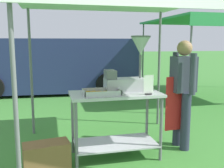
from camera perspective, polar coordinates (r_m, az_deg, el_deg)
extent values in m
plane|color=#3D7F33|center=(8.43, -8.15, -1.84)|extent=(70.00, 70.00, 0.00)
cylinder|color=slate|center=(2.50, -20.35, -3.39)|extent=(0.04, 0.04, 2.13)
cylinder|color=slate|center=(4.64, -17.21, 2.29)|extent=(0.04, 0.04, 2.13)
cylinder|color=slate|center=(5.05, 10.19, 3.07)|extent=(0.04, 0.04, 2.13)
cube|color=#B7B7BC|center=(3.54, 0.75, -2.21)|extent=(1.23, 0.62, 0.04)
cube|color=#B7B7BC|center=(3.74, 0.73, -12.74)|extent=(1.13, 0.57, 0.02)
cylinder|color=slate|center=(3.32, -7.77, -11.20)|extent=(0.04, 0.04, 0.87)
cylinder|color=slate|center=(3.60, 10.63, -9.66)|extent=(0.04, 0.04, 0.87)
cylinder|color=slate|center=(3.81, -8.56, -8.52)|extent=(0.04, 0.04, 0.87)
cylinder|color=slate|center=(4.06, 7.62, -7.42)|extent=(0.04, 0.04, 0.87)
cube|color=#B7B7BC|center=(3.39, -2.32, -2.29)|extent=(0.47, 0.30, 0.01)
cube|color=#B7B7BC|center=(3.25, -1.84, -2.16)|extent=(0.47, 0.01, 0.06)
cube|color=#B7B7BC|center=(3.53, -2.78, -1.26)|extent=(0.47, 0.01, 0.06)
cube|color=#B7B7BC|center=(3.35, -6.19, -1.86)|extent=(0.01, 0.30, 0.06)
cube|color=#B7B7BC|center=(3.44, 1.44, -1.53)|extent=(0.01, 0.30, 0.06)
torus|color=gold|center=(3.27, -4.69, -2.39)|extent=(0.08, 0.08, 0.03)
torus|color=gold|center=(3.45, -2.80, -1.77)|extent=(0.09, 0.09, 0.03)
torus|color=gold|center=(3.35, -2.01, -2.08)|extent=(0.10, 0.10, 0.03)
torus|color=gold|center=(3.50, -0.30, -1.59)|extent=(0.11, 0.11, 0.03)
torus|color=gold|center=(3.44, -1.52, -1.79)|extent=(0.10, 0.10, 0.03)
torus|color=gold|center=(3.38, -4.76, -2.01)|extent=(0.10, 0.10, 0.03)
torus|color=gold|center=(3.33, -0.46, -2.17)|extent=(0.09, 0.09, 0.03)
torus|color=gold|center=(3.46, -5.22, -1.78)|extent=(0.08, 0.08, 0.03)
torus|color=gold|center=(3.36, 0.73, -2.07)|extent=(0.11, 0.11, 0.03)
torus|color=gold|center=(3.47, -4.01, -1.73)|extent=(0.10, 0.10, 0.03)
cube|color=#B7B7BC|center=(3.64, 2.85, -0.17)|extent=(0.56, 0.28, 0.18)
cube|color=slate|center=(3.57, -0.37, 2.08)|extent=(0.14, 0.22, 0.12)
cylinder|color=slate|center=(3.68, 6.18, 3.86)|extent=(0.04, 0.04, 0.33)
cone|color=#B7B7BC|center=(3.66, 6.25, 8.22)|extent=(0.26, 0.26, 0.23)
cylinder|color=slate|center=(3.67, 6.29, 10.24)|extent=(0.27, 0.27, 0.02)
cube|color=black|center=(3.45, 7.92, -2.15)|extent=(0.08, 0.05, 0.02)
cube|color=white|center=(3.43, 7.97, -0.05)|extent=(0.13, 0.02, 0.24)
cylinder|color=#2D3347|center=(4.03, 15.72, -7.90)|extent=(0.14, 0.14, 0.86)
cylinder|color=#2D3347|center=(4.19, 14.14, -7.19)|extent=(0.14, 0.14, 0.86)
cube|color=#383D4C|center=(3.97, 15.32, 2.06)|extent=(0.36, 0.25, 0.52)
cube|color=red|center=(3.98, 13.63, -4.17)|extent=(0.32, 0.05, 0.80)
cylinder|color=#383D4C|center=(3.79, 17.22, 2.05)|extent=(0.10, 0.10, 0.58)
cylinder|color=#383D4C|center=(4.15, 13.60, 2.78)|extent=(0.10, 0.10, 0.58)
sphere|color=#A87A56|center=(3.94, 15.55, 7.55)|extent=(0.22, 0.22, 0.22)
cube|color=brown|center=(3.47, -14.04, -15.08)|extent=(0.60, 0.37, 0.35)
cube|color=navy|center=(8.60, -12.82, 4.23)|extent=(5.33, 2.23, 1.60)
cylinder|color=black|center=(9.79, -21.91, 1.12)|extent=(0.69, 0.28, 0.68)
cylinder|color=black|center=(7.81, -1.11, -0.08)|extent=(0.69, 0.28, 0.68)
cylinder|color=black|center=(9.64, -2.77, 1.65)|extent=(0.69, 0.28, 0.68)
cylinder|color=slate|center=(5.88, 16.58, 3.75)|extent=(0.04, 0.04, 2.15)
cylinder|color=slate|center=(8.53, 6.76, 5.60)|extent=(0.04, 0.04, 2.15)
cube|color=#2D934C|center=(7.96, 21.72, 12.72)|extent=(3.36, 3.12, 0.05)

